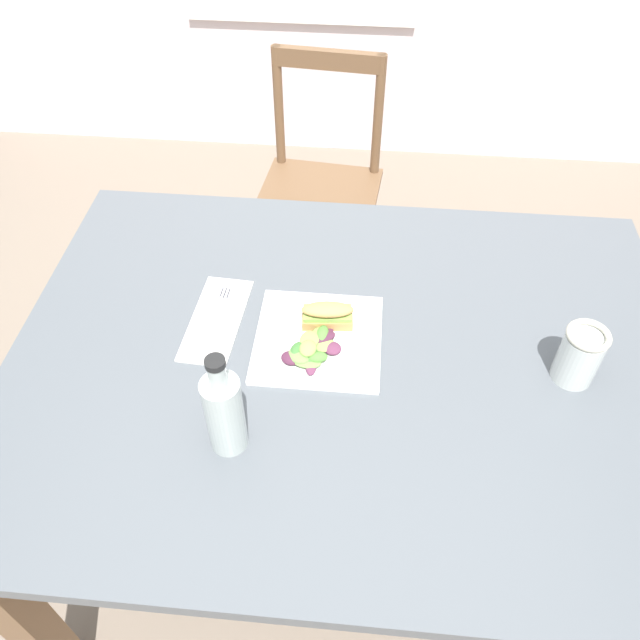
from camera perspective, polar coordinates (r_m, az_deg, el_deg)
The scene contains 10 objects.
ground_plane at distance 1.85m, azimuth -1.30°, elevation -22.41°, with size 8.65×8.65×0.00m, color #7A6B5B.
dining_table at distance 1.37m, azimuth 2.26°, elevation -6.10°, with size 1.38×1.03×0.74m.
chair_wooden_far at distance 2.23m, azimuth 0.02°, elevation 11.79°, with size 0.44×0.44×0.87m.
plate_lunch at distance 1.31m, azimuth -0.16°, elevation -1.72°, with size 0.26×0.26×0.01m, color white.
sandwich_half_front at distance 1.31m, azimuth 0.68°, elevation 0.51°, with size 0.11×0.06×0.06m.
salad_mixed_greens at distance 1.27m, azimuth -0.79°, elevation -2.57°, with size 0.13×0.15×0.03m.
napkin_folded at distance 1.37m, azimuth -9.33°, elevation 0.06°, with size 0.11×0.25×0.00m, color silver.
fork_on_napkin at distance 1.38m, azimuth -9.17°, elevation 0.68°, with size 0.03×0.19×0.00m.
bottle_cold_brew at distance 1.11m, azimuth -8.57°, elevation -8.54°, with size 0.07×0.07×0.23m.
mason_jar_iced_tea at distance 1.31m, azimuth 22.32°, elevation -3.13°, with size 0.08×0.08×0.13m.
Camera 1 is at (0.10, -0.65, 1.73)m, focal length 35.45 mm.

